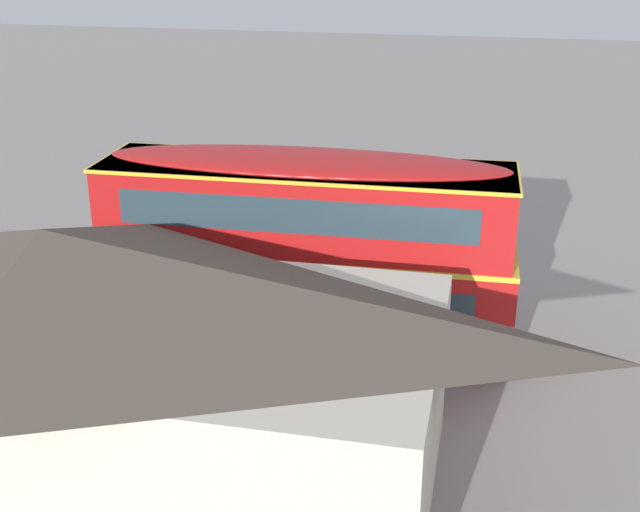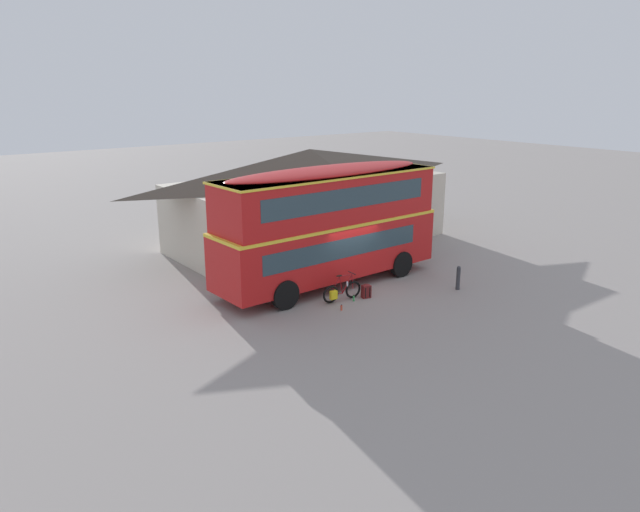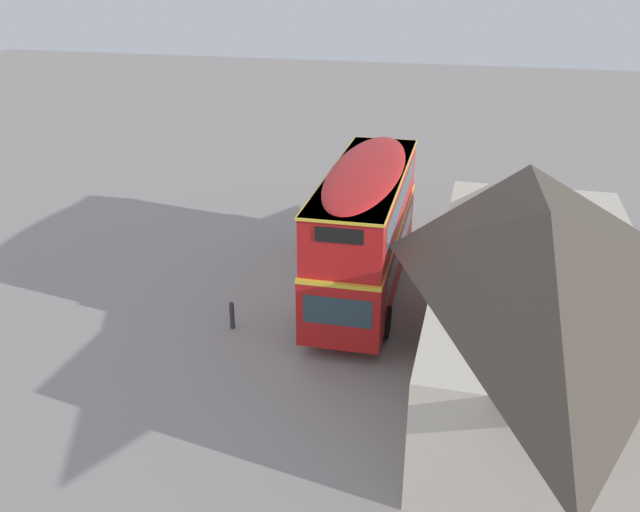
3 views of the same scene
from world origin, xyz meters
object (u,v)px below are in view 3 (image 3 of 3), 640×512
object	(u,v)px
touring_bicycle	(320,267)
backpack_on_ground	(305,279)
double_decker_bus	(365,224)
water_bottle_red_squeeze	(305,265)
kerb_bollard	(232,314)
water_bottle_green_metal	(310,276)

from	to	relation	value
touring_bicycle	backpack_on_ground	size ratio (longest dim) A/B	3.13
double_decker_bus	touring_bicycle	distance (m)	3.06
backpack_on_ground	double_decker_bus	bearing A→B (deg)	93.39
double_decker_bus	water_bottle_red_squeeze	xyz separation A→B (m)	(-1.48, -2.62, -2.54)
kerb_bollard	water_bottle_red_squeeze	bearing A→B (deg)	168.39
water_bottle_red_squeeze	touring_bicycle	bearing A→B (deg)	51.50
touring_bicycle	water_bottle_red_squeeze	distance (m)	1.02
touring_bicycle	water_bottle_green_metal	world-z (taller)	touring_bicycle
backpack_on_ground	water_bottle_red_squeeze	distance (m)	1.68
double_decker_bus	water_bottle_red_squeeze	bearing A→B (deg)	-119.35
backpack_on_ground	water_bottle_red_squeeze	world-z (taller)	backpack_on_ground
water_bottle_green_metal	touring_bicycle	bearing A→B (deg)	139.83
backpack_on_ground	kerb_bollard	bearing A→B (deg)	-23.23
backpack_on_ground	kerb_bollard	world-z (taller)	kerb_bollard
water_bottle_red_squeeze	kerb_bollard	bearing A→B (deg)	-11.61
water_bottle_red_squeeze	backpack_on_ground	bearing A→B (deg)	16.01
backpack_on_ground	water_bottle_green_metal	size ratio (longest dim) A/B	2.21
double_decker_bus	touring_bicycle	size ratio (longest dim) A/B	5.80
water_bottle_green_metal	kerb_bollard	world-z (taller)	kerb_bollard
water_bottle_green_metal	kerb_bollard	bearing A→B (deg)	-20.03
touring_bicycle	water_bottle_green_metal	xyz separation A→B (m)	(0.37, -0.31, -0.26)
double_decker_bus	water_bottle_red_squeeze	distance (m)	3.94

